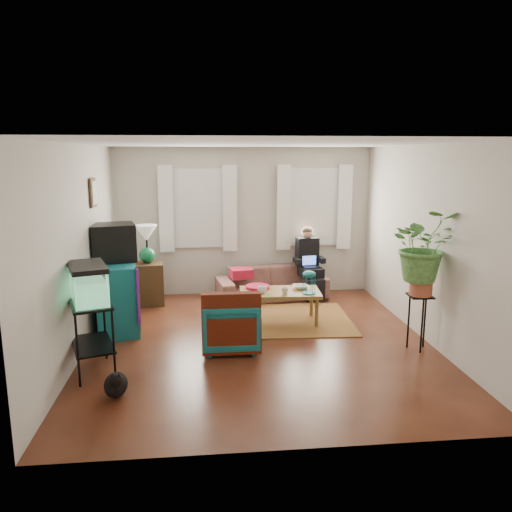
{
  "coord_description": "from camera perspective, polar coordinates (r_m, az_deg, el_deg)",
  "views": [
    {
      "loc": [
        -0.69,
        -6.28,
        2.46
      ],
      "look_at": [
        0.0,
        0.4,
        1.1
      ],
      "focal_mm": 35.0,
      "sensor_mm": 36.0,
      "label": 1
    }
  ],
  "objects": [
    {
      "name": "crt_tv",
      "position": [
        7.36,
        -16.04,
        1.52
      ],
      "size": [
        0.72,
        0.68,
        0.53
      ],
      "primitive_type": "cube",
      "rotation": [
        0.0,
        0.0,
        0.24
      ],
      "color": "black",
      "rests_on": "dresser"
    },
    {
      "name": "bowl",
      "position": [
        7.54,
        5.11,
        -3.54
      ],
      "size": [
        0.24,
        0.24,
        0.06
      ],
      "primitive_type": "imported",
      "rotation": [
        0.0,
        0.0,
        -0.06
      ],
      "color": "white",
      "rests_on": "coffee_table"
    },
    {
      "name": "floor",
      "position": [
        6.78,
        0.35,
        -9.83
      ],
      "size": [
        4.5,
        5.0,
        0.01
      ],
      "primitive_type": "cube",
      "color": "#4F2B14",
      "rests_on": "ground"
    },
    {
      "name": "picture_frame",
      "position": [
        7.31,
        -18.07,
        6.89
      ],
      "size": [
        0.04,
        0.32,
        0.4
      ],
      "primitive_type": "cube",
      "color": "#3D2616",
      "rests_on": "wall_left"
    },
    {
      "name": "coffee_table",
      "position": [
        7.47,
        2.72,
        -5.8
      ],
      "size": [
        1.22,
        0.71,
        0.49
      ],
      "primitive_type": "cube",
      "rotation": [
        0.0,
        0.0,
        -0.06
      ],
      "color": "brown",
      "rests_on": "floor"
    },
    {
      "name": "area_rug",
      "position": [
        7.65,
        3.19,
        -7.27
      ],
      "size": [
        2.07,
        1.68,
        0.01
      ],
      "primitive_type": "cube",
      "rotation": [
        0.0,
        0.0,
        -0.04
      ],
      "color": "#602C1B",
      "rests_on": "floor"
    },
    {
      "name": "wall_front",
      "position": [
        4.01,
        4.3,
        -5.37
      ],
      "size": [
        4.5,
        0.01,
        2.6
      ],
      "primitive_type": "cube",
      "color": "silver",
      "rests_on": "floor"
    },
    {
      "name": "aquarium_stand",
      "position": [
        6.06,
        -18.23,
        -8.81
      ],
      "size": [
        0.64,
        0.85,
        0.84
      ],
      "primitive_type": "cube",
      "rotation": [
        0.0,
        0.0,
        0.33
      ],
      "color": "black",
      "rests_on": "floor"
    },
    {
      "name": "seated_person",
      "position": [
        8.83,
        6.04,
        -1.04
      ],
      "size": [
        0.55,
        0.64,
        1.12
      ],
      "primitive_type": null,
      "rotation": [
        0.0,
        0.0,
        0.15
      ],
      "color": "black",
      "rests_on": "sofa"
    },
    {
      "name": "serape_throw",
      "position": [
        6.16,
        -2.84,
        -6.97
      ],
      "size": [
        0.73,
        0.17,
        0.6
      ],
      "primitive_type": "cube",
      "rotation": [
        0.0,
        0.0,
        -0.01
      ],
      "color": "#9E0A0A",
      "rests_on": "armchair"
    },
    {
      "name": "cup_a",
      "position": [
        7.27,
        0.71,
        -3.86
      ],
      "size": [
        0.14,
        0.14,
        0.11
      ],
      "primitive_type": "imported",
      "rotation": [
        0.0,
        0.0,
        -0.06
      ],
      "color": "white",
      "rests_on": "coffee_table"
    },
    {
      "name": "window_right",
      "position": [
        9.02,
        6.58,
        5.58
      ],
      "size": [
        1.08,
        0.04,
        1.38
      ],
      "primitive_type": "cube",
      "color": "white",
      "rests_on": "wall_back"
    },
    {
      "name": "ceiling",
      "position": [
        6.32,
        0.38,
        12.72
      ],
      "size": [
        4.5,
        5.0,
        0.01
      ],
      "primitive_type": "cube",
      "color": "white",
      "rests_on": "wall_back"
    },
    {
      "name": "wall_left",
      "position": [
        6.57,
        -19.53,
        0.62
      ],
      "size": [
        0.01,
        5.0,
        2.6
      ],
      "primitive_type": "cube",
      "color": "silver",
      "rests_on": "floor"
    },
    {
      "name": "sofa",
      "position": [
        8.66,
        1.8,
        -2.54
      ],
      "size": [
        1.97,
        1.02,
        0.74
      ],
      "primitive_type": "imported",
      "rotation": [
        0.0,
        0.0,
        0.15
      ],
      "color": "brown",
      "rests_on": "floor"
    },
    {
      "name": "side_table",
      "position": [
        8.55,
        -12.18,
        -3.08
      ],
      "size": [
        0.54,
        0.54,
        0.7
      ],
      "primitive_type": "cube",
      "rotation": [
        0.0,
        0.0,
        0.13
      ],
      "color": "#423019",
      "rests_on": "floor"
    },
    {
      "name": "black_cat",
      "position": [
        5.51,
        -15.74,
        -13.71
      ],
      "size": [
        0.31,
        0.41,
        0.31
      ],
      "primitive_type": "ellipsoid",
      "rotation": [
        0.0,
        0.0,
        0.21
      ],
      "color": "black",
      "rests_on": "floor"
    },
    {
      "name": "wall_back",
      "position": [
        8.88,
        -1.4,
        3.94
      ],
      "size": [
        4.5,
        0.01,
        2.6
      ],
      "primitive_type": "cube",
      "color": "silver",
      "rests_on": "floor"
    },
    {
      "name": "table_lamp",
      "position": [
        8.42,
        -12.37,
        1.23
      ],
      "size": [
        0.4,
        0.4,
        0.64
      ],
      "primitive_type": null,
      "rotation": [
        0.0,
        0.0,
        0.13
      ],
      "color": "white",
      "rests_on": "side_table"
    },
    {
      "name": "curtains_right",
      "position": [
        8.94,
        6.69,
        5.53
      ],
      "size": [
        1.36,
        0.06,
        1.5
      ],
      "primitive_type": "cube",
      "color": "white",
      "rests_on": "wall_back"
    },
    {
      "name": "curtains_left",
      "position": [
        8.73,
        -6.62,
        5.39
      ],
      "size": [
        1.36,
        0.06,
        1.5
      ],
      "primitive_type": "cube",
      "color": "white",
      "rests_on": "wall_back"
    },
    {
      "name": "cup_b",
      "position": [
        7.21,
        3.31,
        -4.02
      ],
      "size": [
        0.11,
        0.11,
        0.1
      ],
      "primitive_type": "imported",
      "rotation": [
        0.0,
        0.0,
        -0.06
      ],
      "color": "beige",
      "rests_on": "coffee_table"
    },
    {
      "name": "snack_tray",
      "position": [
        7.53,
        0.19,
        -3.56
      ],
      "size": [
        0.39,
        0.39,
        0.04
      ],
      "primitive_type": "cylinder",
      "rotation": [
        0.0,
        0.0,
        -0.06
      ],
      "color": "#B21414",
      "rests_on": "coffee_table"
    },
    {
      "name": "birdcage",
      "position": [
        7.26,
        6.08,
        -2.98
      ],
      "size": [
        0.2,
        0.2,
        0.34
      ],
      "primitive_type": null,
      "rotation": [
        0.0,
        0.0,
        -0.06
      ],
      "color": "#115B6B",
      "rests_on": "coffee_table"
    },
    {
      "name": "aquarium",
      "position": [
        5.88,
        -18.62,
        -2.92
      ],
      "size": [
        0.58,
        0.77,
        0.44
      ],
      "primitive_type": "cube",
      "rotation": [
        0.0,
        0.0,
        0.33
      ],
      "color": "#7FD899",
      "rests_on": "aquarium_stand"
    },
    {
      "name": "wall_right",
      "position": [
        7.03,
        18.93,
        1.33
      ],
      "size": [
        0.01,
        5.0,
        2.6
      ],
      "primitive_type": "cube",
      "color": "silver",
      "rests_on": "floor"
    },
    {
      "name": "dresser",
      "position": [
        7.41,
        -15.83,
        -4.39
      ],
      "size": [
        0.8,
        1.19,
        0.98
      ],
      "primitive_type": "cube",
      "rotation": [
        0.0,
        0.0,
        0.24
      ],
      "color": "#126870",
      "rests_on": "floor"
    },
    {
      "name": "window_left",
      "position": [
        8.8,
        -6.62,
        5.44
      ],
      "size": [
        1.08,
        0.04,
        1.38
      ],
      "primitive_type": "cube",
      "color": "white",
      "rests_on": "wall_back"
    },
    {
      "name": "armchair",
      "position": [
        6.47,
        -2.94,
        -7.46
      ],
      "size": [
        0.71,
        0.67,
        0.73
      ],
      "primitive_type": "imported",
      "rotation": [
        0.0,
        0.0,
        3.13
      ],
      "color": "#11526B",
      "rests_on": "floor"
    },
    {
      "name": "potted_plant",
      "position": [
        6.54,
        18.53,
        -0.04
      ],
      "size": [
        0.86,
        0.75,
        0.92
      ],
      "primitive_type": "imported",
      "rotation": [
        0.0,
        0.0,
        -0.05
      ],
      "color": "#599947",
      "rests_on": "plant_stand"
    },
    {
      "name": "plant_stand",
      "position": [
        6.76,
        18.06,
        -7.21
      ],
      "size": [
        0.32,
        0.32,
        0.72
      ],
      "primitive_type": "cube",
      "rotation": [
        0.0,
        0.0,
        -0.05
      ],
      "color": "black",
      "rests_on": "floor"
    }
  ]
}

